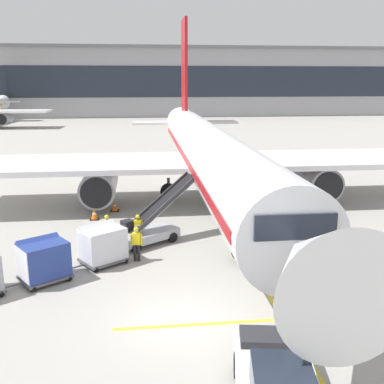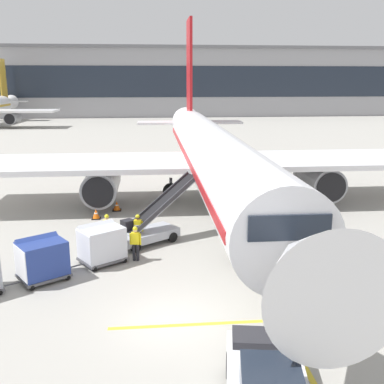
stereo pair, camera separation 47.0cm
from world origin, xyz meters
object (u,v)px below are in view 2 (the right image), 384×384
at_px(ground_crew_marshaller, 107,228).
at_px(parked_airplane, 212,155).
at_px(ground_crew_by_carts, 113,240).
at_px(ground_crew_by_loader, 138,228).
at_px(safety_cone_wingtip, 96,214).
at_px(baggage_cart_lead, 101,243).
at_px(ground_crew_wingwalker, 135,241).
at_px(baggage_cart_second, 42,258).
at_px(safety_cone_engine_keepout, 117,206).
at_px(belt_loader, 150,226).

bearing_deg(ground_crew_marshaller, parked_airplane, 51.40).
distance_m(parked_airplane, ground_crew_by_carts, 12.34).
height_order(ground_crew_by_loader, safety_cone_wingtip, ground_crew_by_loader).
height_order(parked_airplane, baggage_cart_lead, parked_airplane).
xyz_separation_m(ground_crew_by_carts, ground_crew_wingwalker, (1.11, -0.24, 0.00)).
bearing_deg(parked_airplane, baggage_cart_second, -126.58).
relative_size(ground_crew_by_loader, ground_crew_by_carts, 1.00).
xyz_separation_m(ground_crew_by_loader, ground_crew_wingwalker, (-0.08, -2.03, 0.00)).
height_order(baggage_cart_lead, baggage_cart_second, same).
distance_m(parked_airplane, baggage_cart_second, 15.60).
relative_size(baggage_cart_second, safety_cone_wingtip, 4.23).
distance_m(baggage_cart_lead, ground_crew_wingwalker, 1.63).
bearing_deg(ground_crew_by_loader, ground_crew_by_carts, -123.51).
relative_size(baggage_cart_lead, ground_crew_by_loader, 1.55).
relative_size(ground_crew_by_loader, safety_cone_engine_keepout, 2.63).
relative_size(baggage_cart_lead, safety_cone_wingtip, 4.23).
bearing_deg(ground_crew_by_loader, safety_cone_wingtip, 118.53).
xyz_separation_m(ground_crew_by_carts, safety_cone_engine_keepout, (-0.40, 8.69, -0.68)).
relative_size(belt_loader, ground_crew_by_loader, 2.80).
distance_m(ground_crew_by_loader, safety_cone_engine_keepout, 7.11).
bearing_deg(safety_cone_engine_keepout, baggage_cart_second, -103.23).
xyz_separation_m(ground_crew_by_loader, ground_crew_by_carts, (-1.19, -1.79, 0.00)).
distance_m(baggage_cart_second, ground_crew_by_carts, 3.56).
bearing_deg(safety_cone_wingtip, ground_crew_by_loader, -61.47).
bearing_deg(belt_loader, ground_crew_by_carts, -128.47).
bearing_deg(safety_cone_engine_keepout, ground_crew_wingwalker, -80.38).
xyz_separation_m(belt_loader, baggage_cart_second, (-4.73, -4.30, 0.07)).
relative_size(baggage_cart_lead, ground_crew_wingwalker, 1.55).
height_order(baggage_cart_lead, ground_crew_by_loader, baggage_cart_lead).
relative_size(baggage_cart_lead, ground_crew_marshaller, 1.55).
bearing_deg(baggage_cart_second, safety_cone_wingtip, 81.50).
xyz_separation_m(baggage_cart_second, ground_crew_wingwalker, (4.03, 1.79, -0.00)).
relative_size(ground_crew_by_loader, safety_cone_wingtip, 2.72).
distance_m(ground_crew_by_loader, safety_cone_wingtip, 5.85).
height_order(ground_crew_by_loader, safety_cone_engine_keepout, ground_crew_by_loader).
relative_size(belt_loader, ground_crew_by_carts, 2.80).
bearing_deg(parked_airplane, ground_crew_by_carts, -121.20).
bearing_deg(ground_crew_by_loader, baggage_cart_lead, -128.75).
bearing_deg(ground_crew_by_carts, safety_cone_engine_keepout, 92.64).
height_order(parked_airplane, ground_crew_by_loader, parked_airplane).
bearing_deg(safety_cone_engine_keepout, safety_cone_wingtip, -123.46).
height_order(ground_crew_by_carts, ground_crew_marshaller, same).
bearing_deg(ground_crew_wingwalker, baggage_cart_second, -156.00).
height_order(parked_airplane, belt_loader, parked_airplane).
bearing_deg(safety_cone_engine_keepout, belt_loader, -71.00).
distance_m(belt_loader, ground_crew_by_loader, 0.79).
bearing_deg(baggage_cart_lead, ground_crew_by_carts, 32.39).
bearing_deg(belt_loader, ground_crew_marshaller, -171.90).
bearing_deg(safety_cone_wingtip, baggage_cart_lead, -81.55).
bearing_deg(ground_crew_marshaller, baggage_cart_lead, -92.10).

